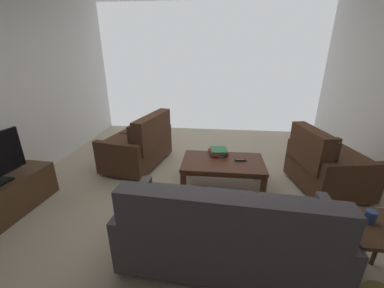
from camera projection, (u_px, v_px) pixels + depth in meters
ground_plane at (197, 196)px, 3.23m from camera, size 5.20×6.00×0.01m
sofa_main at (226, 231)px, 2.07m from camera, size 1.90×0.94×0.89m
loveseat_near at (140, 144)px, 3.98m from camera, size 1.00×1.33×0.90m
coffee_table at (223, 165)px, 3.32m from camera, size 1.13×0.68×0.41m
end_table at (375, 237)px, 1.83m from camera, size 0.48×0.48×0.59m
tv_stand at (1, 202)px, 2.72m from camera, size 0.50×1.32×0.44m
armchair_side at (326, 165)px, 3.26m from camera, size 0.99×1.10×0.90m
coffee_mug at (370, 217)px, 1.82m from camera, size 0.10×0.08×0.10m
book_stack at (219, 152)px, 3.51m from camera, size 0.31×0.32×0.08m
tv_remote at (240, 160)px, 3.31m from camera, size 0.16×0.06×0.02m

